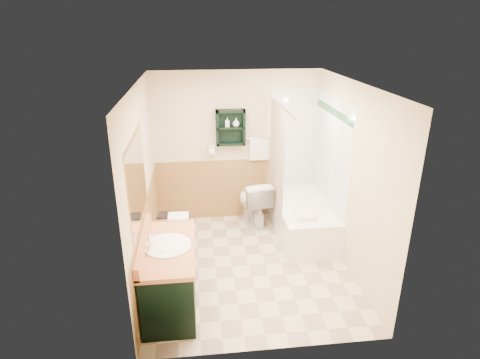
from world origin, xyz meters
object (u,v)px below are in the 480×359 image
(hair_dryer, at_px, (211,150))
(soap_bottle_a, at_px, (227,125))
(bathtub, at_px, (303,220))
(vanity_book, at_px, (157,209))
(vanity, at_px, (170,276))
(wall_shelf, at_px, (231,128))
(soap_bottle_b, at_px, (236,123))
(toilet, at_px, (253,202))

(hair_dryer, relative_size, soap_bottle_a, 1.68)
(bathtub, height_order, vanity_book, vanity_book)
(hair_dryer, height_order, soap_bottle_a, soap_bottle_a)
(vanity, height_order, bathtub, vanity)
(wall_shelf, height_order, soap_bottle_a, wall_shelf)
(bathtub, bearing_deg, soap_bottle_b, 144.08)
(hair_dryer, xyz_separation_m, vanity_book, (-0.76, -1.36, -0.33))
(bathtub, xyz_separation_m, vanity_book, (-2.08, -0.64, 0.61))
(wall_shelf, relative_size, soap_bottle_b, 4.22)
(bathtub, bearing_deg, hair_dryer, 151.76)
(vanity, xyz_separation_m, bathtub, (1.92, 1.40, -0.12))
(wall_shelf, relative_size, vanity_book, 2.74)
(toilet, xyz_separation_m, soap_bottle_a, (-0.38, 0.21, 1.22))
(soap_bottle_a, bearing_deg, hair_dryer, 173.16)
(vanity, bearing_deg, bathtub, 36.17)
(toilet, xyz_separation_m, vanity_book, (-1.39, -1.11, 0.50))
(vanity, bearing_deg, wall_shelf, 66.82)
(vanity, relative_size, soap_bottle_b, 9.31)
(hair_dryer, xyz_separation_m, toilet, (0.63, -0.24, -0.82))
(wall_shelf, relative_size, hair_dryer, 2.29)
(vanity, xyz_separation_m, soap_bottle_b, (0.98, 2.09, 1.23))
(vanity_book, relative_size, soap_bottle_a, 1.40)
(toilet, bearing_deg, vanity, 45.50)
(soap_bottle_a, height_order, soap_bottle_b, soap_bottle_b)
(hair_dryer, distance_m, soap_bottle_a, 0.47)
(wall_shelf, xyz_separation_m, bathtub, (1.03, -0.69, -1.29))
(vanity, bearing_deg, hair_dryer, 74.29)
(vanity, bearing_deg, soap_bottle_b, 64.85)
(soap_bottle_a, relative_size, soap_bottle_b, 1.10)
(wall_shelf, xyz_separation_m, soap_bottle_a, (-0.05, -0.01, 0.05))
(bathtub, relative_size, soap_bottle_a, 10.48)
(vanity_book, height_order, soap_bottle_b, soap_bottle_b)
(soap_bottle_a, bearing_deg, wall_shelf, 5.74)
(hair_dryer, relative_size, toilet, 0.31)
(vanity_book, distance_m, soap_bottle_b, 1.90)
(bathtub, bearing_deg, soap_bottle_a, 147.61)
(vanity_book, relative_size, soap_bottle_b, 1.54)
(hair_dryer, distance_m, toilet, 1.06)
(vanity, distance_m, soap_bottle_b, 2.61)
(wall_shelf, xyz_separation_m, vanity_book, (-1.06, -1.33, -0.68))
(hair_dryer, relative_size, bathtub, 0.16)
(toilet, relative_size, soap_bottle_a, 5.36)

